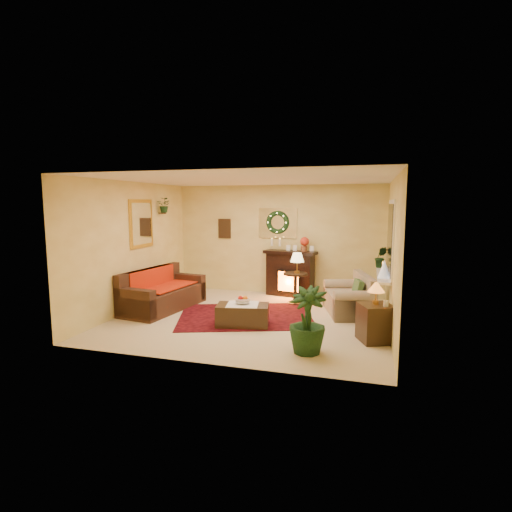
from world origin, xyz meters
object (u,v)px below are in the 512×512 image
(fireplace, at_px, (290,273))
(loveseat, at_px, (348,292))
(coffee_table, at_px, (243,314))
(sofa, at_px, (164,288))
(end_table_square, at_px, (376,325))
(side_table_round, at_px, (295,289))

(fireplace, bearing_deg, loveseat, -28.92)
(fireplace, xyz_separation_m, loveseat, (1.40, -1.17, -0.13))
(loveseat, distance_m, coffee_table, 2.23)
(fireplace, distance_m, loveseat, 1.83)
(sofa, distance_m, end_table_square, 4.27)
(end_table_square, distance_m, coffee_table, 2.28)
(side_table_round, xyz_separation_m, coffee_table, (-0.61, -1.83, -0.12))
(sofa, xyz_separation_m, end_table_square, (4.18, -0.83, -0.16))
(fireplace, bearing_deg, sofa, -129.54)
(side_table_round, height_order, end_table_square, side_table_round)
(coffee_table, bearing_deg, end_table_square, -16.14)
(end_table_square, xyz_separation_m, coffee_table, (-2.27, 0.19, -0.06))
(fireplace, xyz_separation_m, side_table_round, (0.25, -0.70, -0.22))
(fireplace, relative_size, side_table_round, 1.61)
(sofa, bearing_deg, fireplace, 47.76)
(sofa, distance_m, fireplace, 2.96)
(coffee_table, bearing_deg, sofa, 150.11)
(end_table_square, bearing_deg, coffee_table, 175.22)
(sofa, distance_m, side_table_round, 2.80)
(loveseat, relative_size, end_table_square, 2.25)
(sofa, relative_size, coffee_table, 2.11)
(sofa, relative_size, end_table_square, 3.24)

